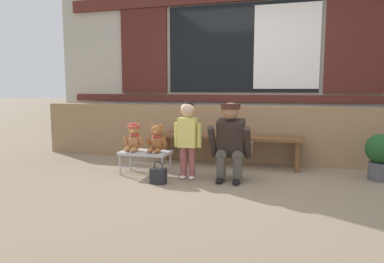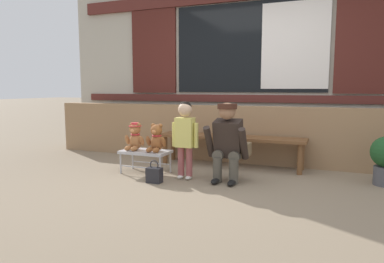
{
  "view_description": "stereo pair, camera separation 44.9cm",
  "coord_description": "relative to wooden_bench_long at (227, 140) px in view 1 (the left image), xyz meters",
  "views": [
    {
      "loc": [
        0.85,
        -3.87,
        1.12
      ],
      "look_at": [
        -0.43,
        0.51,
        0.55
      ],
      "focal_mm": 32.73,
      "sensor_mm": 36.0,
      "label": 1
    },
    {
      "loc": [
        1.27,
        -3.72,
        1.12
      ],
      "look_at": [
        -0.43,
        0.51,
        0.55
      ],
      "focal_mm": 32.73,
      "sensor_mm": 36.0,
      "label": 2
    }
  ],
  "objects": [
    {
      "name": "teddy_bear_with_hat",
      "position": [
        -1.09,
        -0.8,
        0.1
      ],
      "size": [
        0.28,
        0.27,
        0.36
      ],
      "color": "#A86B3D",
      "rests_on": "small_display_bench"
    },
    {
      "name": "adult_crouching",
      "position": [
        0.2,
        -0.8,
        0.11
      ],
      "size": [
        0.5,
        0.49,
        0.95
      ],
      "color": "#4C473D",
      "rests_on": "ground"
    },
    {
      "name": "potted_plant",
      "position": [
        1.93,
        -0.29,
        -0.05
      ],
      "size": [
        0.36,
        0.36,
        0.57
      ],
      "color": "#4C4C51",
      "rests_on": "ground"
    },
    {
      "name": "brick_low_wall",
      "position": [
        0.06,
        0.37,
        0.05
      ],
      "size": [
        6.49,
        0.25,
        0.85
      ],
      "primitive_type": "cube",
      "color": "#997551",
      "rests_on": "ground"
    },
    {
      "name": "wooden_bench_long",
      "position": [
        0.0,
        0.0,
        0.0
      ],
      "size": [
        2.1,
        0.4,
        0.44
      ],
      "color": "brown",
      "rests_on": "ground"
    },
    {
      "name": "handbag_on_ground",
      "position": [
        -0.6,
        -1.19,
        -0.28
      ],
      "size": [
        0.18,
        0.11,
        0.27
      ],
      "color": "#232328",
      "rests_on": "ground"
    },
    {
      "name": "small_display_bench",
      "position": [
        -0.93,
        -0.8,
        -0.11
      ],
      "size": [
        0.64,
        0.36,
        0.3
      ],
      "color": "#BCBCC1",
      "rests_on": "ground"
    },
    {
      "name": "teddy_bear_plain",
      "position": [
        -0.77,
        -0.8,
        0.09
      ],
      "size": [
        0.28,
        0.26,
        0.36
      ],
      "color": "#93562D",
      "rests_on": "small_display_bench"
    },
    {
      "name": "ground_plane",
      "position": [
        0.06,
        -1.06,
        -0.37
      ],
      "size": [
        60.0,
        60.0,
        0.0
      ],
      "primitive_type": "plane",
      "color": "#84725B"
    },
    {
      "name": "child_standing",
      "position": [
        -0.33,
        -0.88,
        0.22
      ],
      "size": [
        0.35,
        0.18,
        0.96
      ],
      "color": "#994C4C",
      "rests_on": "ground"
    },
    {
      "name": "shop_facade",
      "position": [
        0.06,
        0.88,
        1.5
      ],
      "size": [
        6.62,
        0.26,
        3.74
      ],
      "color": "#B7B2A3",
      "rests_on": "ground"
    }
  ]
}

